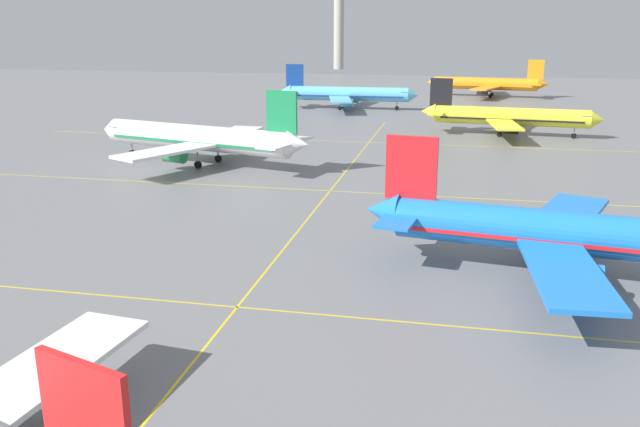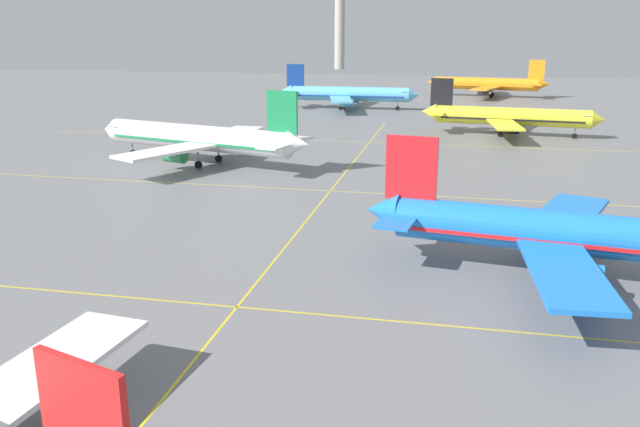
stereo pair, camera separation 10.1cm
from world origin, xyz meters
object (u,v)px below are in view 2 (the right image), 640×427
airliner_far_right_stand (348,94)px  airliner_distant_taxiway (488,84)px  airliner_second_row (573,234)px  airliner_far_left_stand (509,117)px  airliner_third_row (200,138)px  control_tower (340,21)px

airliner_far_right_stand → airliner_distant_taxiway: bearing=46.5°
airliner_second_row → airliner_far_left_stand: size_ratio=1.07×
airliner_far_left_stand → airliner_far_right_stand: size_ratio=0.97×
airliner_third_row → control_tower: (-20.71, 244.15, 19.78)m
airliner_third_row → airliner_far_right_stand: size_ratio=1.06×
airliner_second_row → airliner_distant_taxiway: airliner_second_row is taller
airliner_third_row → control_tower: size_ratio=0.97×
airliner_far_right_stand → airliner_far_left_stand: bearing=-42.7°
airliner_far_right_stand → airliner_second_row: bearing=-71.1°
airliner_far_left_stand → airliner_far_right_stand: airliner_far_right_stand is taller
airliner_far_right_stand → airliner_third_row: bearing=-98.3°
airliner_distant_taxiway → control_tower: size_ratio=0.91×
airliner_second_row → airliner_distant_taxiway: size_ratio=1.04×
airliner_second_row → airliner_far_left_stand: airliner_second_row is taller
airliner_far_left_stand → control_tower: (-72.80, 202.72, 20.24)m
airliner_far_left_stand → airliner_distant_taxiway: (-1.77, 78.31, 0.12)m
airliner_third_row → control_tower: control_tower is taller
airliner_third_row → airliner_distant_taxiway: bearing=67.2°
airliner_second_row → airliner_third_row: (-52.67, 41.51, 0.18)m
airliner_third_row → airliner_second_row: bearing=-38.2°
airliner_distant_taxiway → control_tower: control_tower is taller
airliner_second_row → airliner_far_left_stand: bearing=90.4°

